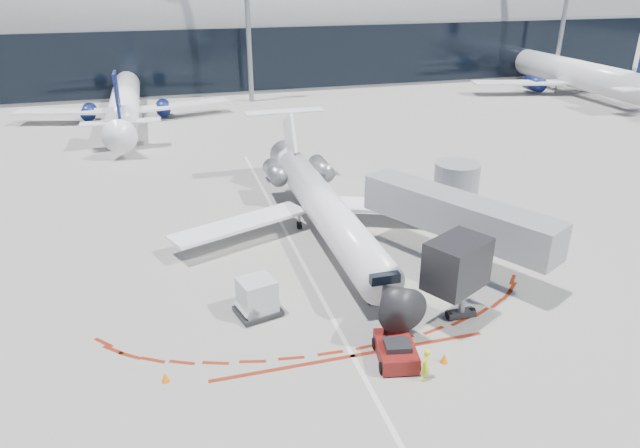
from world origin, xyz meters
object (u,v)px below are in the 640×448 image
object	(u,v)px
regional_jet	(323,205)
uld_container	(257,297)
pushback_tug	(396,351)
ramp_worker	(425,365)

from	to	relation	value
regional_jet	uld_container	xyz separation A→B (m)	(-6.27, -9.01, -1.18)
pushback_tug	uld_container	distance (m)	8.12
regional_jet	ramp_worker	bearing A→B (deg)	-89.53
regional_jet	pushback_tug	size ratio (longest dim) A/B	5.86
regional_jet	ramp_worker	xyz separation A→B (m)	(0.14, -16.50, -1.39)
ramp_worker	uld_container	xyz separation A→B (m)	(-6.41, 7.49, 0.22)
pushback_tug	ramp_worker	size ratio (longest dim) A/B	2.71
uld_container	regional_jet	bearing A→B (deg)	40.81
pushback_tug	uld_container	world-z (taller)	uld_container
ramp_worker	pushback_tug	bearing A→B (deg)	-112.04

